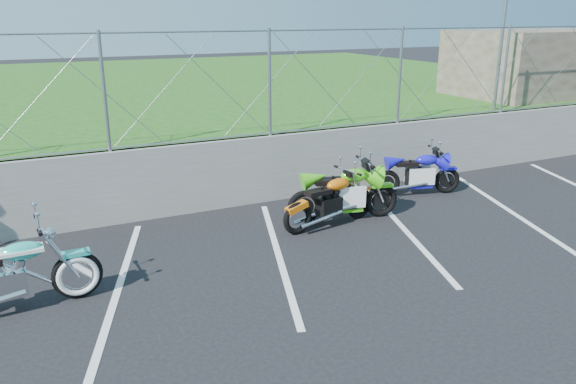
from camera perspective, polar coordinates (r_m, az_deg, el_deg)
name	(u,v)px	position (r m, az deg, el deg)	size (l,w,h in m)	color
ground	(308,280)	(7.92, 2.09, -8.96)	(90.00, 90.00, 0.00)	black
retaining_wall	(222,174)	(10.69, -6.69, 1.83)	(30.00, 0.22, 1.30)	slate
grass_field	(124,102)	(20.23, -16.32, 8.74)	(30.00, 20.00, 1.30)	#1E4C14
stone_building	(541,62)	(18.20, 24.28, 11.92)	(5.00, 3.00, 1.80)	brown
chain_link_fence	(219,86)	(10.37, -7.01, 10.64)	(28.00, 0.03, 2.00)	gray
sign_pole	(501,47)	(14.65, 20.81, 13.65)	(0.08, 0.08, 3.00)	gray
parking_lines	(345,241)	(9.25, 5.78, -4.95)	(18.29, 4.31, 0.01)	silver
cruiser_turquoise	(11,279)	(7.75, -26.32, -7.91)	(2.23, 0.70, 1.11)	black
naked_orange	(331,203)	(9.75, 4.38, -1.15)	(1.92, 0.65, 0.96)	black
sportbike_green	(345,195)	(10.03, 5.83, -0.34)	(2.06, 0.73, 1.07)	black
sportbike_blue	(419,175)	(11.73, 13.15, 1.68)	(1.78, 0.73, 0.95)	black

